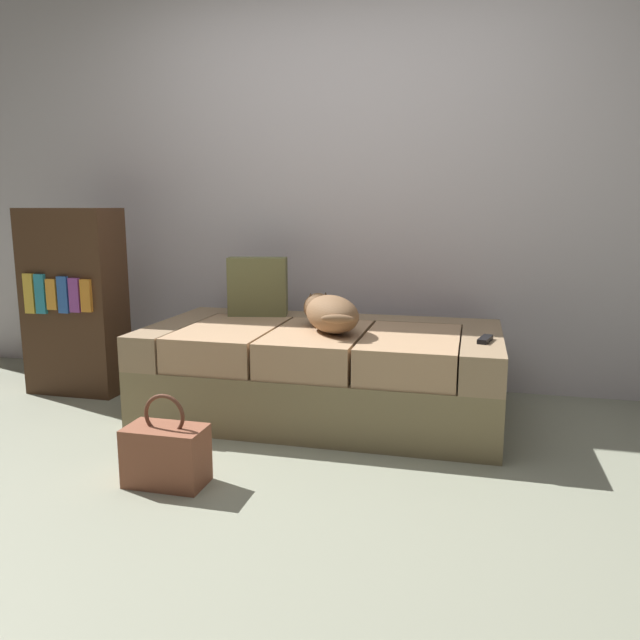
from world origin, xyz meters
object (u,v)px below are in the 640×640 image
couch (322,372)px  dog_tan (329,313)px  bookshelf (75,302)px  tv_remote (485,339)px  throw_pillow (258,287)px  handbag (166,454)px

couch → dog_tan: bearing=-55.8°
couch → bookshelf: 1.57m
couch → tv_remote: 0.88m
dog_tan → throw_pillow: size_ratio=1.49×
bookshelf → handbag: bearing=-42.8°
dog_tan → handbag: bearing=-117.3°
dog_tan → tv_remote: size_ratio=3.39×
tv_remote → bookshelf: 2.38m
couch → handbag: (-0.41, -0.98, -0.11)m
dog_tan → tv_remote: dog_tan is taller
dog_tan → handbag: (-0.46, -0.90, -0.45)m
handbag → bookshelf: bookshelf is taller
couch → dog_tan: 0.35m
couch → handbag: size_ratio=4.87×
handbag → throw_pillow: bearing=92.4°
bookshelf → couch: bearing=-2.4°
dog_tan → throw_pillow: (-0.51, 0.36, 0.07)m
couch → handbag: couch is taller
throw_pillow → dog_tan: bearing=-35.0°
dog_tan → bookshelf: bookshelf is taller
tv_remote → bookshelf: size_ratio=0.14×
throw_pillow → bookshelf: bookshelf is taller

